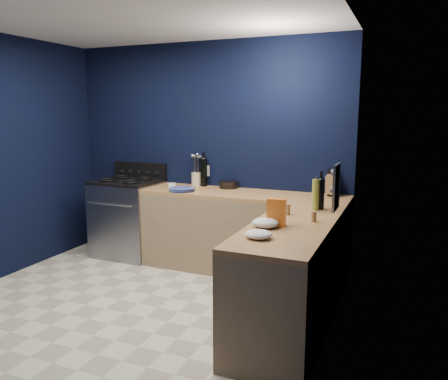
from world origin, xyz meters
The scene contains 27 objects.
floor centered at (0.00, 0.00, -0.01)m, with size 3.50×3.50×0.02m, color beige.
ceiling centered at (0.00, 0.00, 2.61)m, with size 3.50×3.50×0.02m, color silver.
wall_back centered at (0.00, 1.76, 1.30)m, with size 3.50×0.02×2.60m, color black.
wall_right centered at (1.76, 0.00, 1.30)m, with size 0.02×3.50×2.60m, color black.
cab_back centered at (0.60, 1.44, 0.43)m, with size 2.30×0.63×0.86m, color #8B7152.
top_back centered at (0.60, 1.44, 0.88)m, with size 2.30×0.63×0.04m, color brown.
cab_right centered at (1.44, 0.29, 0.43)m, with size 0.63×1.67×0.86m, color #8B7152.
top_right centered at (1.44, 0.29, 0.88)m, with size 0.63×1.67×0.04m, color brown.
gas_range centered at (-0.93, 1.42, 0.46)m, with size 0.76×0.66×0.92m, color gray.
oven_door centered at (-0.93, 1.10, 0.45)m, with size 0.59×0.02×0.42m, color black.
cooktop centered at (-0.93, 1.42, 0.94)m, with size 0.76×0.66×0.03m, color black.
backguard centered at (-0.93, 1.72, 1.04)m, with size 0.76×0.06×0.20m, color black.
spice_panel centered at (1.74, 0.55, 1.18)m, with size 0.02×0.28×0.38m, color gray.
wall_outlet centered at (0.00, 1.74, 1.08)m, with size 0.09×0.02×0.13m, color white.
plate_stack centered at (-0.08, 1.27, 0.92)m, with size 0.29×0.29×0.04m, color #3B468B.
ramekin centered at (-0.35, 1.52, 0.92)m, with size 0.10×0.10×0.04m, color white.
utensil_crock centered at (-0.10, 1.69, 0.98)m, with size 0.13×0.13×0.16m, color beige.
wine_bottle_back centered at (0.00, 1.67, 1.06)m, with size 0.08×0.08×0.33m, color black.
lemon_basket centered at (0.33, 1.66, 0.94)m, with size 0.22×0.22×0.08m, color black.
knife_block centered at (1.52, 1.68, 1.01)m, with size 0.12×0.19×0.21m, color brown.
wine_bottle_right centered at (1.54, 0.95, 1.04)m, with size 0.07×0.07×0.27m, color black.
oil_bottle centered at (1.51, 0.87, 1.04)m, with size 0.07×0.07×0.28m, color olive.
spice_jar_near centered at (1.32, 0.60, 0.95)m, with size 0.04×0.04×0.09m, color olive.
spice_jar_far centered at (1.58, 0.44, 0.94)m, with size 0.04×0.04×0.09m, color olive.
crouton_bag centered at (1.33, 0.20, 1.01)m, with size 0.15×0.07×0.22m, color red.
towel_front centered at (1.27, 0.11, 0.94)m, with size 0.21×0.18×0.07m, color white.
towel_end centered at (1.32, -0.19, 0.93)m, with size 0.20×0.18×0.06m, color white.
Camera 1 is at (2.27, -3.08, 1.79)m, focal length 35.39 mm.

